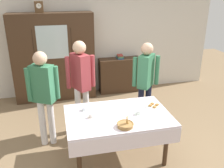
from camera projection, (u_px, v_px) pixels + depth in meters
ground_plane at (115, 148)px, 4.25m from camera, size 12.00×12.00×0.00m
back_wall at (90, 40)px, 6.14m from camera, size 6.40×0.10×2.70m
dining_table at (118, 122)px, 3.79m from camera, size 1.59×1.04×0.77m
wall_cabinet at (54, 58)px, 5.81m from camera, size 1.88×0.46×2.05m
mantel_clock at (39, 7)px, 5.33m from camera, size 0.18×0.11×0.24m
bookshelf_low at (120, 75)px, 6.41m from camera, size 1.07×0.35×0.89m
book_stack at (120, 57)px, 6.23m from camera, size 0.16×0.22×0.10m
tea_cup_far_left at (85, 109)px, 3.91m from camera, size 0.13×0.13×0.06m
tea_cup_front_edge at (139, 113)px, 3.78m from camera, size 0.13×0.13×0.06m
tea_cup_far_right at (92, 116)px, 3.69m from camera, size 0.13×0.13×0.06m
bread_basket at (125, 125)px, 3.44m from camera, size 0.24×0.24×0.16m
pastry_plate at (154, 106)px, 4.03m from camera, size 0.28×0.28×0.05m
spoon_near_right at (162, 121)px, 3.60m from camera, size 0.12×0.02×0.01m
spoon_mid_left at (143, 102)px, 4.20m from camera, size 0.12×0.02×0.01m
person_beside_shelf at (81, 78)px, 4.42m from camera, size 0.52×0.41×1.74m
person_by_cabinet at (146, 77)px, 4.62m from camera, size 0.52×0.40×1.66m
person_behind_table_left at (43, 90)px, 4.02m from camera, size 0.52×0.35×1.67m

